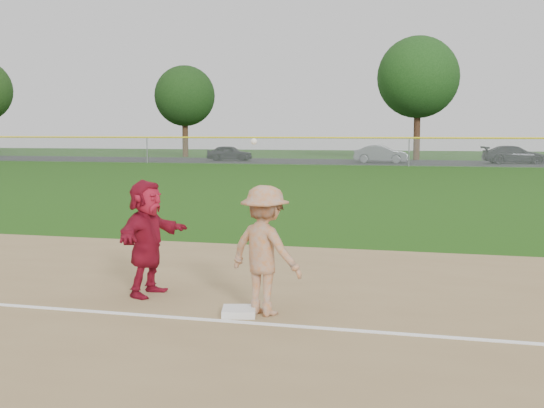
% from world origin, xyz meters
% --- Properties ---
extents(ground, '(160.00, 160.00, 0.00)m').
position_xyz_m(ground, '(0.00, 0.00, 0.00)').
color(ground, '#1B460D').
rests_on(ground, ground).
extents(foul_line, '(60.00, 0.10, 0.01)m').
position_xyz_m(foul_line, '(0.00, -0.80, 0.03)').
color(foul_line, white).
rests_on(foul_line, infield_dirt).
extents(parking_asphalt, '(120.00, 10.00, 0.01)m').
position_xyz_m(parking_asphalt, '(0.00, 46.00, 0.01)').
color(parking_asphalt, black).
rests_on(parking_asphalt, ground).
extents(first_base, '(0.53, 0.53, 0.10)m').
position_xyz_m(first_base, '(0.06, -0.47, 0.07)').
color(first_base, silver).
rests_on(first_base, infield_dirt).
extents(base_runner, '(0.76, 1.66, 1.73)m').
position_xyz_m(base_runner, '(-1.60, 0.28, 0.88)').
color(base_runner, maroon).
rests_on(base_runner, infield_dirt).
extents(car_left, '(3.80, 1.59, 1.29)m').
position_xyz_m(car_left, '(-15.01, 45.39, 0.65)').
color(car_left, black).
rests_on(car_left, parking_asphalt).
extents(car_mid, '(4.24, 1.66, 1.37)m').
position_xyz_m(car_mid, '(-2.41, 44.72, 0.70)').
color(car_mid, slate).
rests_on(car_mid, parking_asphalt).
extents(car_right, '(4.96, 2.81, 1.36)m').
position_xyz_m(car_right, '(7.50, 45.84, 0.69)').
color(car_right, black).
rests_on(car_right, parking_asphalt).
extents(first_base_play, '(1.28, 1.03, 2.34)m').
position_xyz_m(first_base_play, '(0.37, -0.31, 0.88)').
color(first_base_play, '#979799').
rests_on(first_base_play, infield_dirt).
extents(outfield_fence, '(110.00, 0.12, 110.00)m').
position_xyz_m(outfield_fence, '(0.00, 40.00, 1.96)').
color(outfield_fence, '#999EA0').
rests_on(outfield_fence, ground).
extents(tree_1, '(5.80, 5.80, 8.75)m').
position_xyz_m(tree_1, '(-22.00, 53.00, 5.83)').
color(tree_1, '#392314').
rests_on(tree_1, ground).
extents(tree_2, '(7.00, 7.00, 10.58)m').
position_xyz_m(tree_2, '(0.00, 51.50, 7.06)').
color(tree_2, '#372114').
rests_on(tree_2, ground).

